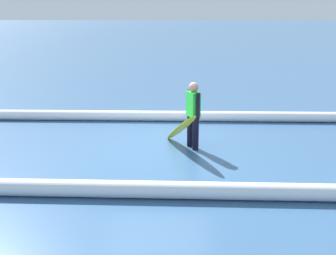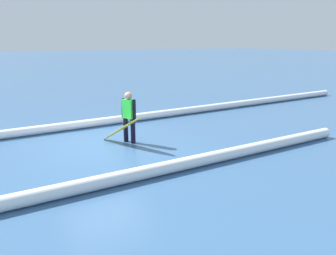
{
  "view_description": "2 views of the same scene",
  "coord_description": "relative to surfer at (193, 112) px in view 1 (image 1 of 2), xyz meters",
  "views": [
    {
      "loc": [
        -0.41,
        9.11,
        3.11
      ],
      "look_at": [
        -0.27,
        1.86,
        0.99
      ],
      "focal_mm": 44.36,
      "sensor_mm": 36.0,
      "label": 1
    },
    {
      "loc": [
        3.02,
        8.6,
        2.95
      ],
      "look_at": [
        -0.94,
        2.1,
        0.9
      ],
      "focal_mm": 34.48,
      "sensor_mm": 36.0,
      "label": 2
    }
  ],
  "objects": [
    {
      "name": "surfer",
      "position": [
        0.0,
        0.0,
        0.0
      ],
      "size": [
        0.32,
        0.51,
        1.52
      ],
      "rotation": [
        0.0,
        0.0,
        5.14
      ],
      "color": "black",
      "rests_on": "ground_plane"
    },
    {
      "name": "wave_crest_foreground",
      "position": [
        -2.03,
        -2.29,
        -0.71
      ],
      "size": [
        21.91,
        0.5,
        0.29
      ],
      "primitive_type": "cylinder",
      "rotation": [
        0.0,
        1.57,
        -0.01
      ],
      "color": "white",
      "rests_on": "ground_plane"
    },
    {
      "name": "ground_plane",
      "position": [
        0.8,
        -0.12,
        -0.85
      ],
      "size": [
        184.82,
        184.82,
        0.0
      ],
      "primitive_type": "plane",
      "color": "#365B84"
    },
    {
      "name": "surfboard",
      "position": [
        0.28,
        0.13,
        -0.35
      ],
      "size": [
        0.82,
        1.7,
        1.04
      ],
      "color": "yellow",
      "rests_on": "ground_plane"
    },
    {
      "name": "wave_crest_midground",
      "position": [
        2.87,
        2.55,
        -0.7
      ],
      "size": [
        16.76,
        0.65,
        0.3
      ],
      "primitive_type": "cylinder",
      "rotation": [
        0.0,
        1.57,
        -0.02
      ],
      "color": "white",
      "rests_on": "ground_plane"
    }
  ]
}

